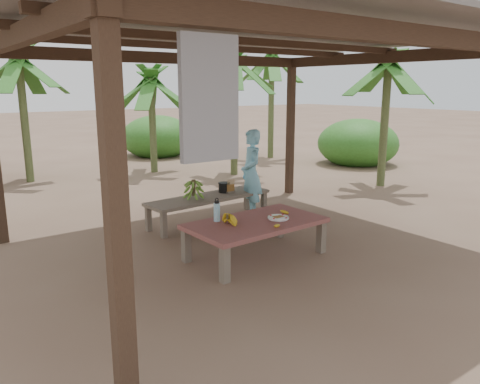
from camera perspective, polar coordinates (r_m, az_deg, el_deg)
ground at (r=6.71m, az=1.22°, el=-6.70°), size 80.00×80.00×0.00m
pavilion at (r=6.33m, az=1.32°, el=17.69°), size 6.60×5.60×2.95m
work_table at (r=6.19m, az=1.93°, el=-4.13°), size 1.84×1.07×0.50m
bench at (r=7.81m, az=-3.74°, el=-0.89°), size 2.24×0.77×0.45m
ripe_banana_bunch at (r=5.99m, az=-1.55°, el=-3.33°), size 0.27×0.24×0.15m
plate at (r=6.28m, az=4.69°, el=-3.16°), size 0.29×0.29×0.04m
loose_banana_front at (r=5.91m, az=4.51°, el=-4.12°), size 0.15×0.10×0.04m
loose_banana_side at (r=6.56m, az=5.44°, el=-2.43°), size 0.09×0.15×0.04m
water_flask at (r=6.14m, az=-2.84°, el=-2.37°), size 0.08×0.08×0.31m
green_banana_stalk at (r=7.58m, az=-5.68°, el=0.38°), size 0.31×0.31×0.33m
cooking_pot at (r=8.05m, az=-1.94°, el=0.54°), size 0.19×0.19×0.16m
skewer_rack at (r=7.98m, az=-1.14°, el=0.72°), size 0.19×0.09×0.24m
woman at (r=8.10m, az=1.38°, el=2.27°), size 0.53×0.64×1.52m
banana_plant_ne at (r=11.96m, az=-0.76°, el=14.56°), size 1.80×1.80×3.10m
banana_plant_n at (r=12.53m, az=-10.79°, el=12.24°), size 1.80×1.80×2.65m
banana_plant_nw at (r=12.10m, az=-25.30°, el=13.32°), size 1.80×1.80×3.09m
banana_plant_e at (r=11.05m, az=17.58°, el=13.59°), size 1.80×1.80×2.99m
banana_plant_far at (r=14.95m, az=3.89°, el=15.25°), size 1.80×1.80×3.39m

